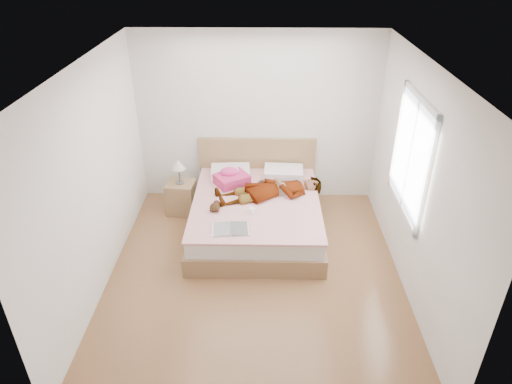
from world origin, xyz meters
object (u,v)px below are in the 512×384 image
at_px(magazine, 230,229).
at_px(plush_toy, 215,206).
at_px(towel, 231,178).
at_px(woman, 271,187).
at_px(coffee_mug, 252,211).
at_px(nightstand, 181,195).
at_px(bed, 256,211).
at_px(phone, 237,169).

xyz_separation_m(magazine, plush_toy, (-0.23, 0.45, 0.05)).
relative_size(towel, plush_toy, 2.61).
bearing_deg(plush_toy, woman, 31.72).
bearing_deg(magazine, towel, 93.10).
height_order(magazine, coffee_mug, coffee_mug).
height_order(magazine, nightstand, nightstand).
distance_m(bed, plush_toy, 0.71).
height_order(magazine, plush_toy, plush_toy).
distance_m(phone, bed, 0.72).
relative_size(woman, coffee_mug, 13.52).
relative_size(woman, plush_toy, 7.08).
bearing_deg(nightstand, bed, -20.27).
relative_size(woman, bed, 0.75).
xyz_separation_m(phone, coffee_mug, (0.24, -0.93, -0.13)).
bearing_deg(towel, plush_toy, -102.44).
distance_m(phone, towel, 0.16).
bearing_deg(coffee_mug, woman, 64.18).
height_order(phone, bed, bed).
xyz_separation_m(woman, plush_toy, (-0.74, -0.46, -0.05)).
height_order(woman, coffee_mug, woman).
bearing_deg(bed, plush_toy, -146.74).
height_order(woman, plush_toy, woman).
bearing_deg(towel, phone, 54.64).
bearing_deg(woman, plush_toy, -75.64).
height_order(coffee_mug, nightstand, nightstand).
distance_m(bed, nightstand, 1.21).
bearing_deg(bed, magazine, -110.93).
height_order(woman, nightstand, nightstand).
distance_m(magazine, plush_toy, 0.51).
xyz_separation_m(bed, magazine, (-0.31, -0.80, 0.24)).
bearing_deg(coffee_mug, phone, 104.54).
bearing_deg(plush_toy, phone, 74.14).
height_order(woman, magazine, woman).
bearing_deg(woman, bed, -79.87).
relative_size(bed, magazine, 4.22).
relative_size(magazine, nightstand, 0.56).
distance_m(phone, plush_toy, 0.90).
bearing_deg(bed, phone, 119.97).
distance_m(bed, coffee_mug, 0.51).
bearing_deg(towel, nightstand, 178.24).
height_order(phone, plush_toy, phone).
relative_size(towel, nightstand, 0.66).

